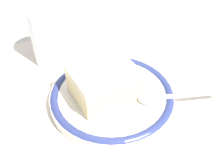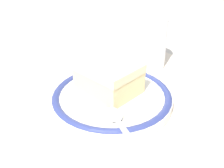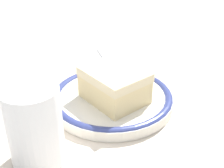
# 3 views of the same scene
# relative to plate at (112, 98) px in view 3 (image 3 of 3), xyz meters

# --- Properties ---
(ground_plane) EXTENTS (2.40, 2.40, 0.00)m
(ground_plane) POSITION_rel_plate_xyz_m (-0.03, 0.01, -0.01)
(ground_plane) COLOR #B7B2A8
(placemat) EXTENTS (0.50, 0.35, 0.00)m
(placemat) POSITION_rel_plate_xyz_m (-0.03, 0.01, -0.01)
(placemat) COLOR beige
(placemat) RESTS_ON ground_plane
(plate) EXTENTS (0.19, 0.19, 0.02)m
(plate) POSITION_rel_plate_xyz_m (0.00, 0.00, 0.00)
(plate) COLOR silver
(plate) RESTS_ON placemat
(cake_slice) EXTENTS (0.09, 0.10, 0.05)m
(cake_slice) POSITION_rel_plate_xyz_m (0.00, 0.01, 0.03)
(cake_slice) COLOR beige
(cake_slice) RESTS_ON plate
(spoon) EXTENTS (0.05, 0.13, 0.01)m
(spoon) POSITION_rel_plate_xyz_m (-0.04, -0.07, 0.01)
(spoon) COLOR silver
(spoon) RESTS_ON plate
(cup) EXTENTS (0.07, 0.07, 0.10)m
(cup) POSITION_rel_plate_xyz_m (0.14, 0.06, 0.03)
(cup) COLOR white
(cup) RESTS_ON placemat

